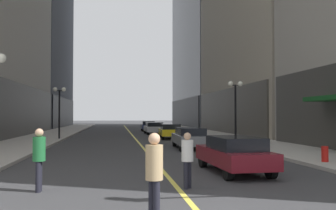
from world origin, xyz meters
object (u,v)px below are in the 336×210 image
object	(u,v)px
street_lamp_left_far	(59,101)
car_navy	(148,126)
car_silver	(154,128)
fire_hydrant_right	(325,156)
pedestrian_in_white_shirt	(187,156)
car_grey	(190,137)
pedestrian_in_tan_trench	(154,171)
car_maroon	(234,153)
car_yellow	(170,131)
street_lamp_right_mid	(235,98)
pedestrian_in_green_parka	(39,155)

from	to	relation	value
street_lamp_left_far	car_navy	bearing A→B (deg)	61.21
car_silver	fire_hydrant_right	size ratio (longest dim) A/B	5.41
pedestrian_in_white_shirt	fire_hydrant_right	size ratio (longest dim) A/B	2.00
car_grey	pedestrian_in_tan_trench	world-z (taller)	pedestrian_in_tan_trench
fire_hydrant_right	car_navy	bearing A→B (deg)	97.56
car_maroon	street_lamp_left_far	bearing A→B (deg)	115.65
car_silver	car_yellow	bearing A→B (deg)	-85.71
car_yellow	street_lamp_right_mid	size ratio (longest dim) A/B	0.93
car_silver	street_lamp_left_far	bearing A→B (deg)	-136.13
car_maroon	car_silver	size ratio (longest dim) A/B	1.00
pedestrian_in_tan_trench	car_maroon	bearing A→B (deg)	58.59
pedestrian_in_green_parka	street_lamp_right_mid	world-z (taller)	street_lamp_right_mid
pedestrian_in_white_shirt	pedestrian_in_green_parka	bearing A→B (deg)	178.01
pedestrian_in_tan_trench	fire_hydrant_right	size ratio (longest dim) A/B	2.20
car_silver	fire_hydrant_right	distance (m)	26.09
pedestrian_in_green_parka	pedestrian_in_white_shirt	xyz separation A→B (m)	(4.12, -0.14, -0.09)
street_lamp_right_mid	fire_hydrant_right	xyz separation A→B (m)	(0.50, -9.93, -2.86)
car_maroon	street_lamp_right_mid	bearing A→B (deg)	70.94
pedestrian_in_tan_trench	pedestrian_in_green_parka	bearing A→B (deg)	129.58
car_yellow	pedestrian_in_white_shirt	world-z (taller)	pedestrian_in_white_shirt
car_silver	street_lamp_left_far	size ratio (longest dim) A/B	0.98
pedestrian_in_tan_trench	street_lamp_right_mid	distance (m)	18.75
car_grey	car_yellow	xyz separation A→B (m)	(0.21, 9.56, -0.00)
car_maroon	fire_hydrant_right	size ratio (longest dim) A/B	5.41
car_navy	street_lamp_right_mid	world-z (taller)	street_lamp_right_mid
car_maroon	car_silver	xyz separation A→B (m)	(-0.06, 27.05, 0.00)
pedestrian_in_white_shirt	street_lamp_left_far	bearing A→B (deg)	107.55
car_maroon	pedestrian_in_white_shirt	bearing A→B (deg)	-131.38
pedestrian_in_white_shirt	street_lamp_right_mid	xyz separation A→B (m)	(6.13, 13.81, 2.33)
car_grey	car_silver	xyz separation A→B (m)	(-0.39, 17.50, -0.00)
pedestrian_in_green_parka	fire_hydrant_right	bearing A→B (deg)	19.19
pedestrian_in_green_parka	fire_hydrant_right	size ratio (longest dim) A/B	2.17
pedestrian_in_tan_trench	fire_hydrant_right	bearing A→B (deg)	41.99
car_grey	car_yellow	world-z (taller)	same
street_lamp_right_mid	street_lamp_left_far	bearing A→B (deg)	150.41
car_navy	pedestrian_in_green_parka	world-z (taller)	pedestrian_in_green_parka
pedestrian_in_white_shirt	street_lamp_left_far	xyz separation A→B (m)	(-6.67, 21.08, 2.33)
car_navy	street_lamp_right_mid	bearing A→B (deg)	-80.49
pedestrian_in_white_shirt	car_maroon	bearing A→B (deg)	48.62
car_grey	car_silver	bearing A→B (deg)	91.27
street_lamp_left_far	car_silver	bearing A→B (deg)	43.87
car_navy	car_maroon	bearing A→B (deg)	-89.95
car_maroon	car_yellow	distance (m)	19.11
car_navy	street_lamp_left_far	world-z (taller)	street_lamp_left_far
car_silver	street_lamp_left_far	distance (m)	12.53
car_maroon	fire_hydrant_right	xyz separation A→B (m)	(4.40, 1.35, -0.32)
street_lamp_left_far	fire_hydrant_right	bearing A→B (deg)	-52.28
pedestrian_in_green_parka	car_navy	bearing A→B (deg)	80.32
car_navy	fire_hydrant_right	bearing A→B (deg)	-82.44
car_navy	pedestrian_in_tan_trench	xyz separation A→B (m)	(-3.51, -40.49, 0.31)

